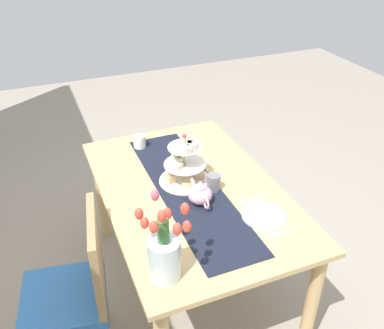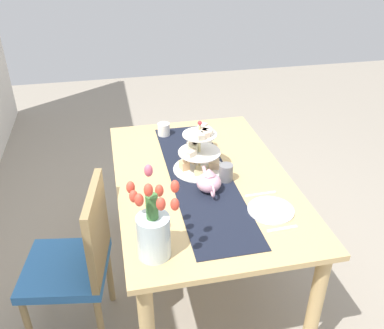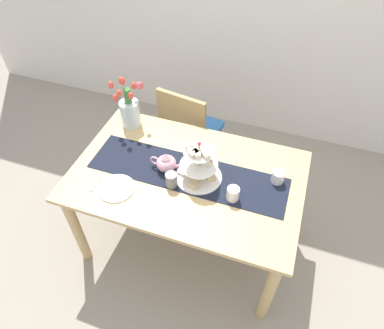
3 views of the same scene
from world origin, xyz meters
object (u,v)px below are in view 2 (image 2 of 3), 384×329
(tulip_vase, at_px, (153,229))
(mug_grey, at_px, (226,172))
(tiered_cake_stand, at_px, (199,154))
(teapot, at_px, (209,182))
(dining_table, at_px, (202,193))
(knife_left, at_px, (261,194))
(fork_left, at_px, (282,229))
(mug_white_text, at_px, (206,141))
(chair_left, at_px, (78,258))
(cream_jug, at_px, (164,130))
(dinner_plate_left, at_px, (271,210))

(tulip_vase, xyz_separation_m, mug_grey, (0.50, -0.46, -0.09))
(tiered_cake_stand, relative_size, teapot, 1.28)
(dining_table, bearing_deg, teapot, 180.00)
(dining_table, relative_size, knife_left, 8.77)
(dining_table, xyz_separation_m, teapot, (-0.14, 0.00, 0.17))
(fork_left, relative_size, mug_grey, 1.58)
(tiered_cake_stand, xyz_separation_m, teapot, (-0.22, 0.00, -0.04))
(dining_table, bearing_deg, mug_white_text, -16.61)
(fork_left, bearing_deg, tiered_cake_stand, 23.26)
(tulip_vase, xyz_separation_m, knife_left, (0.33, -0.60, -0.13))
(dining_table, xyz_separation_m, chair_left, (-0.24, 0.71, -0.14))
(chair_left, distance_m, cream_jug, 1.03)
(dining_table, relative_size, fork_left, 9.94)
(tulip_vase, height_order, dinner_plate_left, tulip_vase)
(cream_jug, xyz_separation_m, knife_left, (-0.79, -0.39, -0.04))
(tiered_cake_stand, bearing_deg, fork_left, -156.74)
(knife_left, bearing_deg, teapot, 71.55)
(tiered_cake_stand, bearing_deg, cream_jug, 15.33)
(dining_table, bearing_deg, tulip_vase, 148.57)
(dining_table, xyz_separation_m, cream_jug, (0.56, 0.13, 0.15))
(dining_table, bearing_deg, fork_left, -153.54)
(cream_jug, relative_size, fork_left, 0.57)
(teapot, height_order, mug_white_text, teapot)
(chair_left, distance_m, teapot, 0.78)
(teapot, height_order, tulip_vase, tulip_vase)
(chair_left, relative_size, knife_left, 5.35)
(tiered_cake_stand, bearing_deg, mug_grey, -140.24)
(tiered_cake_stand, bearing_deg, dinner_plate_left, -150.45)
(tiered_cake_stand, distance_m, dinner_plate_left, 0.53)
(teapot, bearing_deg, tulip_vase, 140.67)
(chair_left, bearing_deg, teapot, -82.04)
(tulip_vase, xyz_separation_m, fork_left, (0.04, -0.60, -0.13))
(chair_left, height_order, tulip_vase, tulip_vase)
(mug_grey, bearing_deg, tiered_cake_stand, 39.76)
(fork_left, relative_size, mug_white_text, 1.58)
(mug_grey, bearing_deg, dinner_plate_left, -155.85)
(chair_left, xyz_separation_m, mug_white_text, (0.57, -0.80, 0.29))
(teapot, relative_size, tulip_vase, 0.61)
(chair_left, height_order, dinner_plate_left, chair_left)
(tulip_vase, bearing_deg, dining_table, -31.43)
(fork_left, xyz_separation_m, mug_grey, (0.46, 0.14, 0.05))
(teapot, bearing_deg, dinner_plate_left, -131.84)
(knife_left, relative_size, mug_grey, 1.79)
(dinner_plate_left, height_order, mug_white_text, mug_white_text)
(chair_left, relative_size, cream_jug, 10.71)
(mug_grey, bearing_deg, cream_jug, 21.82)
(mug_grey, relative_size, mug_white_text, 1.00)
(fork_left, bearing_deg, mug_white_text, 10.69)
(teapot, bearing_deg, mug_white_text, -11.76)
(teapot, height_order, knife_left, teapot)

